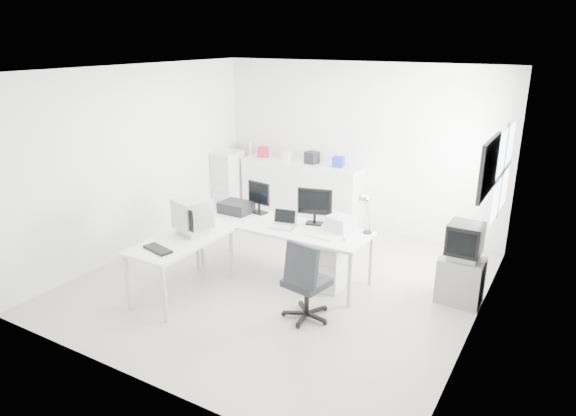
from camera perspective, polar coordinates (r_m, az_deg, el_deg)
The scene contains 30 objects.
floor at distance 7.08m, azimuth -0.82°, elevation -8.14°, with size 5.00×5.00×0.01m, color silver.
ceiling at distance 6.33m, azimuth -0.94°, elevation 15.11°, with size 5.00×5.00×0.01m, color white.
back_wall at distance 8.74m, azimuth 7.67°, elevation 6.66°, with size 5.00×0.02×2.80m, color silver.
left_wall at distance 8.11m, azimuth -16.25°, elevation 5.14°, with size 0.02×5.00×2.80m, color silver.
right_wall at distance 5.75m, azimuth 20.99°, elevation -0.79°, with size 0.02×5.00×2.80m, color silver.
window at distance 6.84m, azimuth 22.80°, elevation 3.73°, with size 0.02×1.20×1.10m, color white, non-canonical shape.
wall_picture at distance 5.71m, azimuth 21.45°, elevation 4.29°, with size 0.04×0.90×0.60m, color black, non-canonical shape.
main_desk at distance 7.10m, azimuth -0.55°, elevation -4.72°, with size 2.40×0.80×0.75m, color silver, non-canonical shape.
side_desk at distance 6.76m, azimuth -11.64°, elevation -6.38°, with size 0.70×1.40×0.75m, color silver, non-canonical shape.
drawer_pedestal at distance 6.87m, azimuth 4.72°, elevation -6.30°, with size 0.40×0.50×0.60m, color silver.
inkjet_printer at distance 7.46m, azimuth -5.78°, elevation 0.09°, with size 0.45×0.35×0.16m, color black.
lcd_monitor_small at distance 7.36m, azimuth -3.24°, elevation 1.20°, with size 0.38×0.22×0.48m, color black, non-canonical shape.
lcd_monitor_large at distance 6.92m, azimuth 2.99°, elevation 0.14°, with size 0.47×0.19×0.49m, color black, non-canonical shape.
laptop at distance 6.82m, azimuth -0.63°, elevation -1.33°, with size 0.34×0.35×0.22m, color #B7B7BA, non-canonical shape.
white_keyboard at distance 6.54m, azimuth 3.67°, elevation -3.22°, with size 0.39×0.12×0.02m, color silver.
white_mouse at distance 6.46m, azimuth 6.26°, elevation -3.41°, with size 0.05×0.05×0.05m, color silver.
laser_printer at distance 6.79m, azimuth 5.85°, elevation -1.69°, with size 0.33×0.28×0.19m, color #B6B6B6.
desk_lamp at distance 6.67m, azimuth 8.91°, elevation -0.65°, with size 0.17×0.17×0.52m, color silver, non-canonical shape.
crt_monitor at distance 6.71m, azimuth -10.57°, elevation -0.93°, with size 0.40×0.40×0.46m, color #B7B7BA, non-canonical shape.
black_keyboard at distance 6.34m, azimuth -14.26°, elevation -4.46°, with size 0.41×0.16×0.03m, color black.
office_chair at distance 6.02m, azimuth 2.12°, elevation -7.83°, with size 0.59×0.59×1.02m, color #27292D, non-canonical shape.
tv_cabinet at distance 6.82m, azimuth 18.60°, elevation -7.59°, with size 0.53×0.43×0.58m, color gray.
crt_tv at distance 6.62m, azimuth 19.05°, elevation -3.58°, with size 0.50×0.48×0.45m, color black, non-canonical shape.
sideboard at distance 9.11m, azimuth 1.49°, elevation 1.77°, with size 2.19×0.55×1.09m, color silver.
clutter_box_a at distance 9.35m, azimuth -2.80°, elevation 6.23°, with size 0.18×0.16×0.18m, color #B31929.
clutter_box_b at distance 9.09m, azimuth -0.14°, elevation 5.79°, with size 0.15×0.12×0.15m, color silver.
clutter_box_c at distance 8.85m, azimuth 2.67°, elevation 5.62°, with size 0.21×0.19×0.21m, color black.
clutter_box_d at distance 8.64m, azimuth 5.61°, elevation 5.13°, with size 0.18×0.16×0.18m, color #172DA1.
clutter_bottle at distance 9.54m, azimuth -4.19°, elevation 6.58°, with size 0.07×0.07×0.22m, color silver.
filing_cabinet at distance 9.55m, azimuth -6.65°, elevation 2.75°, with size 0.42×0.50×1.19m, color silver.
Camera 1 is at (3.27, -5.41, 3.19)m, focal length 32.00 mm.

